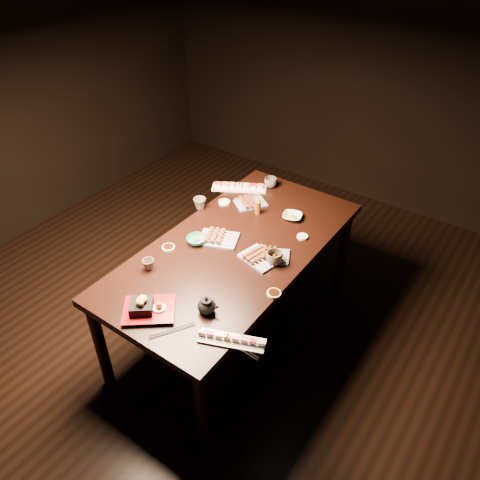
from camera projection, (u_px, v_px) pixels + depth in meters
name	position (u px, v px, depth m)	size (l,w,h in m)	color
ground	(181.00, 332.00, 3.34)	(5.00, 5.00, 0.00)	black
dining_table	(236.00, 291.00, 3.14)	(0.90, 1.80, 0.75)	black
sushi_platter_near	(232.00, 339.00, 2.29)	(0.33, 0.09, 0.04)	white
sushi_platter_far	(239.00, 186.00, 3.46)	(0.40, 0.11, 0.05)	white
yakitori_plate_center	(218.00, 236.00, 2.95)	(0.24, 0.18, 0.06)	#828EB6
yakitori_plate_right	(259.00, 256.00, 2.80)	(0.22, 0.16, 0.06)	#828EB6
yakitori_plate_left	(251.00, 201.00, 3.29)	(0.21, 0.15, 0.05)	#828EB6
tsukune_plate	(273.00, 254.00, 2.82)	(0.20, 0.14, 0.05)	#828EB6
edamame_bowl_green	(197.00, 240.00, 2.94)	(0.13, 0.13, 0.04)	#309366
edamame_bowl_cream	(292.00, 217.00, 3.16)	(0.13, 0.13, 0.03)	beige
tempura_tray	(148.00, 305.00, 2.44)	(0.27, 0.22, 0.10)	black
teacup_near_left	(148.00, 264.00, 2.73)	(0.07, 0.07, 0.07)	brown
teacup_mid_right	(274.00, 258.00, 2.77)	(0.10, 0.10, 0.08)	brown
teacup_far_left	(200.00, 203.00, 3.24)	(0.09, 0.09, 0.08)	brown
teacup_far_right	(271.00, 183.00, 3.48)	(0.09, 0.09, 0.07)	brown
teapot	(207.00, 305.00, 2.44)	(0.12, 0.12, 0.10)	black
condiment_bottle	(258.00, 205.00, 3.18)	(0.04, 0.04, 0.13)	brown
sauce_dish_west	(168.00, 248.00, 2.90)	(0.08, 0.08, 0.01)	white
sauce_dish_east	(302.00, 237.00, 2.99)	(0.07, 0.07, 0.01)	white
sauce_dish_se	(274.00, 293.00, 2.57)	(0.08, 0.08, 0.01)	white
sauce_dish_nw	(224.00, 202.00, 3.32)	(0.08, 0.08, 0.01)	white
chopsticks_near	(172.00, 330.00, 2.36)	(0.24, 0.02, 0.01)	black
chopsticks_se	(239.00, 347.00, 2.27)	(0.24, 0.02, 0.01)	black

